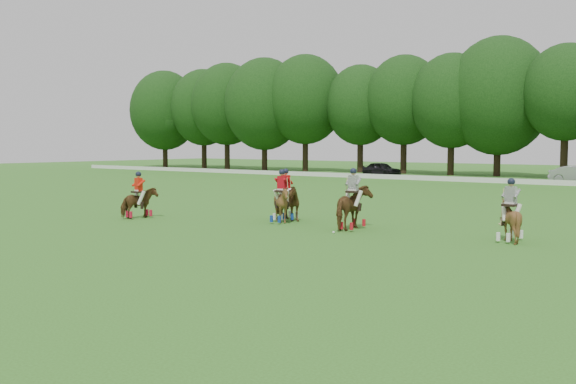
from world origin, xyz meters
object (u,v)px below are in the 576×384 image
Objects in this scene: car_mid at (576,174)px; polo_stripe_b at (510,219)px; polo_red_a at (139,202)px; polo_red_c at (282,204)px; polo_red_b at (286,202)px; polo_ball at (334,232)px; car_left at (381,169)px; polo_stripe_a at (353,207)px.

car_mid is 2.02× the size of polo_stripe_b.
polo_red_c reaches higher than polo_red_a.
polo_red_b is 4.54m from polo_ball.
polo_red_b is 0.79m from polo_red_c.
polo_stripe_b is at bearing -132.86° from car_left.
polo_stripe_a is (3.58, -0.05, 0.07)m from polo_red_c.
polo_stripe_b is (15.75, 3.17, 0.03)m from polo_red_a.
car_mid is at bearing 99.82° from polo_stripe_b.
car_left is 43.70m from polo_ball.
car_left reaches higher than polo_ball.
car_left is 1.89× the size of polo_red_c.
polo_red_a is 0.97× the size of polo_stripe_b.
car_left is 19.06m from car_mid.
car_left is 48.15× the size of polo_ball.
polo_red_a is 16.06m from polo_stripe_b.
polo_stripe_a reaches higher than polo_stripe_b.
polo_red_a is 23.61× the size of polo_ball.
polo_red_a is 9.88m from polo_ball.
polo_red_a reaches higher than car_left.
polo_red_b is 3.99m from polo_stripe_a.
polo_stripe_b is (25.49, -37.10, 0.04)m from car_left.
polo_stripe_a reaches higher than polo_red_b.
polo_red_c is at bearing -176.71° from polo_stripe_b.
polo_red_b reaches higher than polo_red_c.
car_left is at bearing 117.37° from polo_stripe_a.
polo_red_b is at bearing 115.57° from polo_red_c.
polo_red_b is 25.48× the size of polo_ball.
car_mid is 41.34m from polo_red_a.
polo_ball is at bearing 6.84° from polo_red_a.
car_mid is at bearing 84.64° from polo_red_b.
polo_stripe_a is 1.63m from polo_ball.
polo_red_a is 6.73m from polo_red_c.
polo_stripe_b is at bearing 11.36° from polo_red_a.
polo_red_a is at bearing -157.13° from polo_red_c.
polo_red_a is 6.74m from polo_red_b.
car_left is 2.04× the size of polo_red_a.
polo_stripe_b is at bearing 3.29° from polo_red_c.
polo_red_a reaches higher than polo_ball.
polo_red_b reaches higher than polo_ball.
polo_red_b is (15.60, -36.94, 0.08)m from car_left.
polo_red_c is 25.44× the size of polo_ball.
car_mid is 2.10× the size of polo_red_a.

